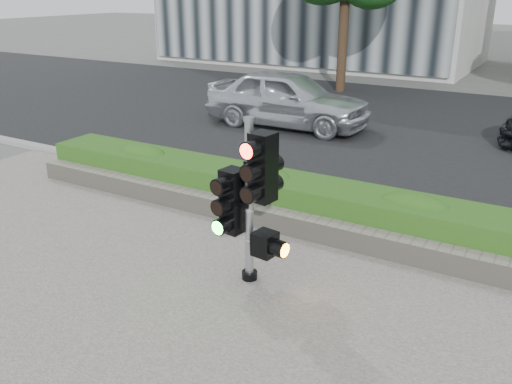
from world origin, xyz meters
TOP-DOWN VIEW (x-y plane):
  - ground at (0.00, 0.00)m, footprint 120.00×120.00m
  - road at (0.00, 10.00)m, footprint 60.00×13.00m
  - curb at (0.00, 3.15)m, footprint 60.00×0.25m
  - stone_wall at (0.00, 1.90)m, footprint 12.00×0.32m
  - hedge at (0.00, 2.55)m, footprint 12.00×1.00m
  - traffic_signal at (-0.08, 0.29)m, footprint 0.82×0.63m
  - car_silver at (-3.68, 8.37)m, footprint 4.78×1.99m

SIDE VIEW (x-z plane):
  - ground at x=0.00m, z-range 0.00..0.00m
  - road at x=0.00m, z-range 0.00..0.02m
  - curb at x=0.00m, z-range 0.00..0.12m
  - stone_wall at x=0.00m, z-range 0.03..0.37m
  - hedge at x=0.00m, z-range 0.03..0.71m
  - car_silver at x=-3.68m, z-range 0.02..1.64m
  - traffic_signal at x=-0.08m, z-range 0.15..2.44m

